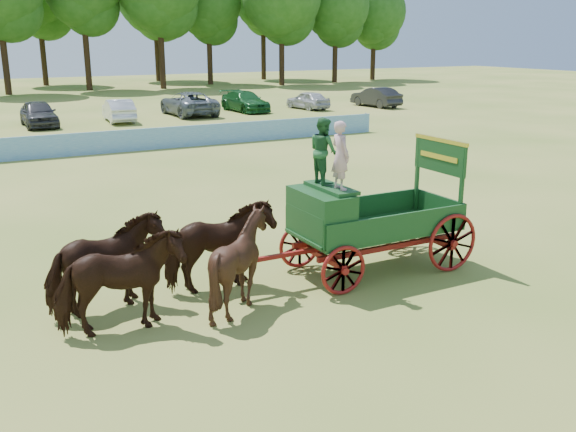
{
  "coord_description": "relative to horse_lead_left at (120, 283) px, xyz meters",
  "views": [
    {
      "loc": [
        -9.52,
        -12.45,
        5.32
      ],
      "look_at": [
        -2.78,
        0.19,
        1.3
      ],
      "focal_mm": 40.0,
      "sensor_mm": 36.0,
      "label": 1
    }
  ],
  "objects": [
    {
      "name": "parked_cars",
      "position": [
        4.61,
        31.31,
        -0.23
      ],
      "size": [
        48.42,
        7.19,
        1.63
      ],
      "color": "silver",
      "rests_on": "ground"
    },
    {
      "name": "horse_wheel_left",
      "position": [
        2.4,
        0.0,
        0.0
      ],
      "size": [
        1.87,
        1.69,
        1.96
      ],
      "primitive_type": "imported",
      "rotation": [
        0.0,
        0.0,
        1.51
      ],
      "color": "#33150E",
      "rests_on": "ground"
    },
    {
      "name": "horse_wheel_right",
      "position": [
        2.4,
        1.1,
        0.0
      ],
      "size": [
        2.32,
        1.06,
        1.96
      ],
      "primitive_type": "imported",
      "rotation": [
        0.0,
        0.0,
        1.57
      ],
      "color": "#33150E",
      "rests_on": "ground"
    },
    {
      "name": "sponsor_banner",
      "position": [
        6.09,
        19.36,
        -0.45
      ],
      "size": [
        26.0,
        0.08,
        1.05
      ],
      "primitive_type": "cube",
      "color": "#2171B6",
      "rests_on": "ground"
    },
    {
      "name": "horse_lead_left",
      "position": [
        0.0,
        0.0,
        0.0
      ],
      "size": [
        2.37,
        1.18,
        1.96
      ],
      "primitive_type": "imported",
      "rotation": [
        0.0,
        0.0,
        1.52
      ],
      "color": "#33150E",
      "rests_on": "ground"
    },
    {
      "name": "horse_lead_right",
      "position": [
        0.0,
        1.1,
        0.0
      ],
      "size": [
        2.5,
        1.55,
        1.96
      ],
      "primitive_type": "imported",
      "rotation": [
        0.0,
        0.0,
        1.8
      ],
      "color": "#33150E",
      "rests_on": "ground"
    },
    {
      "name": "ground",
      "position": [
        7.09,
        1.36,
        -0.98
      ],
      "size": [
        160.0,
        160.0,
        0.0
      ],
      "primitive_type": "plane",
      "color": "#A29549",
      "rests_on": "ground"
    },
    {
      "name": "farm_dray",
      "position": [
        5.38,
        0.57,
        0.6
      ],
      "size": [
        6.0,
        2.0,
        3.62
      ],
      "color": "maroon",
      "rests_on": "ground"
    }
  ]
}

